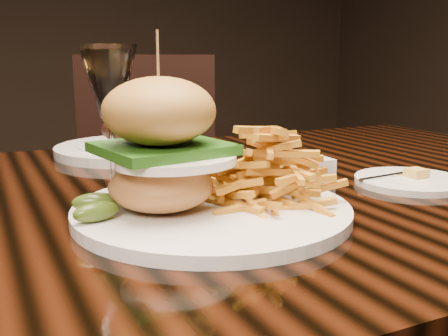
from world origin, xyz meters
name	(u,v)px	position (x,y,z in m)	size (l,w,h in m)	color
dining_table	(192,237)	(0.00, 0.00, 0.67)	(1.60, 0.90, 0.75)	black
burger_plate	(210,167)	(-0.03, -0.14, 0.81)	(0.34, 0.34, 0.22)	white
side_saucer	(410,181)	(0.32, -0.12, 0.76)	(0.17, 0.17, 0.02)	white
ramekin	(302,168)	(0.19, -0.02, 0.77)	(0.08, 0.08, 0.04)	white
wine_glass	(110,86)	(-0.12, 0.01, 0.91)	(0.08, 0.08, 0.21)	white
far_dish	(131,145)	(0.00, 0.32, 0.77)	(0.31, 0.31, 0.10)	white
chair_far	(147,184)	(0.20, 0.89, 0.54)	(0.59, 0.60, 0.95)	black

